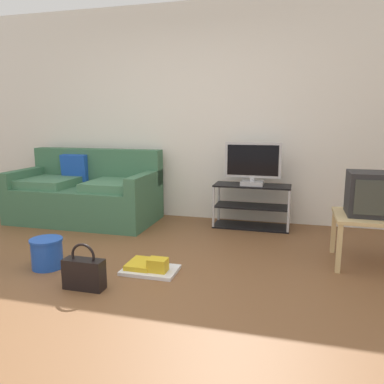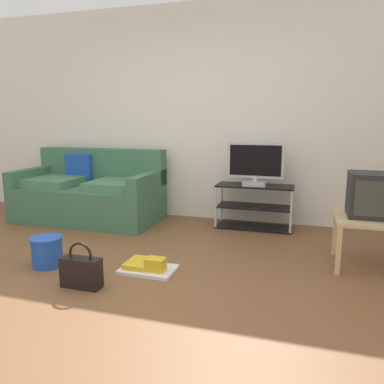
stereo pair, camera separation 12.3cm
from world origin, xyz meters
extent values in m
cube|color=brown|center=(0.00, 0.00, -0.01)|extent=(9.00, 9.80, 0.02)
cube|color=silver|center=(0.00, 2.45, 1.35)|extent=(9.00, 0.10, 2.70)
cube|color=#3D6B4C|center=(-1.30, 1.84, 0.22)|extent=(1.80, 0.93, 0.44)
cube|color=#3D6B4C|center=(-1.30, 2.21, 0.67)|extent=(1.80, 0.20, 0.45)
cube|color=#3D6B4C|center=(-2.13, 1.84, 0.54)|extent=(0.14, 0.93, 0.20)
cube|color=#3D6B4C|center=(-0.47, 1.84, 0.54)|extent=(0.14, 0.93, 0.20)
cube|color=#477857|center=(-1.79, 1.78, 0.49)|extent=(0.72, 0.65, 0.10)
cube|color=#477857|center=(-0.80, 1.78, 0.49)|extent=(0.72, 0.65, 0.10)
cube|color=blue|center=(-1.56, 2.09, 0.64)|extent=(0.36, 0.15, 0.37)
cube|color=black|center=(0.79, 2.11, 0.51)|extent=(0.90, 0.36, 0.02)
cube|color=black|center=(0.79, 2.11, 0.26)|extent=(0.86, 0.35, 0.02)
cube|color=black|center=(0.79, 2.11, 0.01)|extent=(0.90, 0.36, 0.02)
cylinder|color=#B7B7BC|center=(0.36, 1.94, 0.26)|extent=(0.03, 0.03, 0.52)
cylinder|color=#B7B7BC|center=(1.22, 1.94, 0.26)|extent=(0.03, 0.03, 0.52)
cylinder|color=#B7B7BC|center=(0.36, 2.27, 0.26)|extent=(0.03, 0.03, 0.52)
cylinder|color=#B7B7BC|center=(1.22, 2.27, 0.26)|extent=(0.03, 0.03, 0.52)
cube|color=#B2B2B7|center=(0.79, 2.09, 0.54)|extent=(0.26, 0.22, 0.05)
cube|color=#B2B2B7|center=(0.79, 2.09, 0.59)|extent=(0.05, 0.04, 0.04)
cube|color=#B2B2B7|center=(0.79, 2.09, 0.82)|extent=(0.65, 0.04, 0.41)
cube|color=black|center=(0.79, 2.07, 0.82)|extent=(0.59, 0.01, 0.35)
cube|color=tan|center=(1.92, 1.16, 0.44)|extent=(0.58, 0.58, 0.03)
cube|color=tan|center=(1.66, 0.90, 0.21)|extent=(0.04, 0.04, 0.42)
cube|color=tan|center=(1.66, 1.41, 0.21)|extent=(0.04, 0.04, 0.42)
cube|color=#232326|center=(1.92, 1.18, 0.65)|extent=(0.39, 0.36, 0.38)
cube|color=#333833|center=(1.92, 0.99, 0.65)|extent=(0.32, 0.01, 0.30)
cube|color=black|center=(-0.25, 0.05, 0.12)|extent=(0.32, 0.12, 0.24)
torus|color=black|center=(-0.25, 0.05, 0.27)|extent=(0.20, 0.02, 0.20)
cylinder|color=blue|center=(-0.79, 0.35, 0.13)|extent=(0.26, 0.26, 0.26)
cylinder|color=blue|center=(-0.79, 0.35, 0.25)|extent=(0.28, 0.28, 0.02)
cube|color=silver|center=(0.11, 0.49, 0.01)|extent=(0.46, 0.31, 0.03)
cube|color=gold|center=(0.20, 0.46, 0.08)|extent=(0.16, 0.12, 0.11)
cube|color=gold|center=(0.02, 0.52, 0.05)|extent=(0.22, 0.28, 0.04)
camera|label=1|loc=(1.26, -2.39, 1.29)|focal=35.75mm
camera|label=2|loc=(1.38, -2.36, 1.29)|focal=35.75mm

